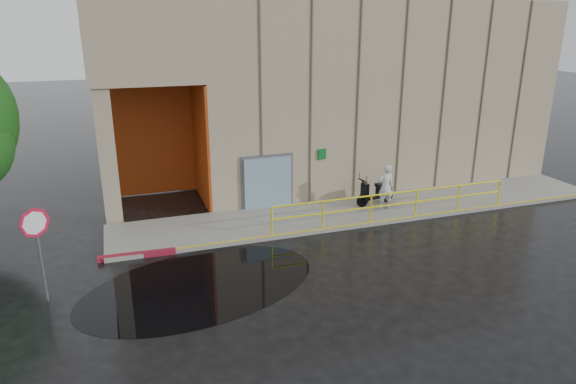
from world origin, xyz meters
name	(u,v)px	position (x,y,z in m)	size (l,w,h in m)	color
ground	(320,277)	(0.00, 0.00, 0.00)	(120.00, 120.00, 0.00)	black
sidewalk	(370,209)	(4.00, 4.50, 0.07)	(20.00, 3.00, 0.15)	gray
building	(332,84)	(5.10, 10.98, 4.21)	(20.00, 10.17, 8.00)	tan
guardrail	(394,205)	(4.25, 3.15, 0.68)	(9.56, 0.06, 1.03)	#FFEB0D
person	(386,187)	(4.47, 4.20, 1.04)	(0.65, 0.43, 1.79)	silver
scooter	(376,186)	(4.38, 4.78, 0.93)	(1.78, 0.83, 1.35)	black
stop_sign	(37,235)	(-7.45, 1.12, 1.94)	(0.69, 0.48, 2.67)	slate
red_curb	(137,255)	(-5.00, 3.10, 0.09)	(2.40, 0.18, 0.18)	maroon
puddle	(201,285)	(-3.40, 0.68, 0.00)	(7.03, 4.33, 0.01)	black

